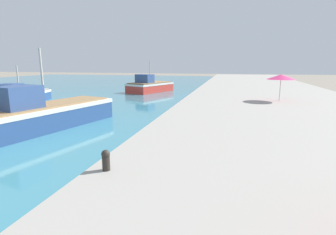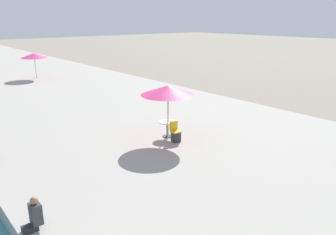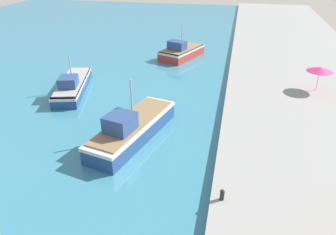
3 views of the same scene
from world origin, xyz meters
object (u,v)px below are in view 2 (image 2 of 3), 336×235
at_px(person_at_quay, 34,215).
at_px(cafe_umbrella_white, 34,56).
at_px(cafe_table, 167,126).
at_px(cafe_umbrella_pink, 168,90).
at_px(cafe_chair_left, 176,135).

bearing_deg(person_at_quay, cafe_umbrella_white, 70.91).
bearing_deg(cafe_table, cafe_umbrella_white, 87.84).
height_order(cafe_umbrella_pink, person_at_quay, cafe_umbrella_pink).
distance_m(cafe_table, person_at_quay, 7.84).
distance_m(cafe_umbrella_pink, cafe_umbrella_white, 19.93).
xyz_separation_m(cafe_umbrella_pink, person_at_quay, (-7.07, -2.97, -1.86)).
height_order(cafe_umbrella_white, person_at_quay, cafe_umbrella_white).
relative_size(cafe_umbrella_pink, person_at_quay, 2.65).
bearing_deg(cafe_umbrella_white, cafe_chair_left, -92.41).
relative_size(cafe_table, person_at_quay, 0.85).
distance_m(cafe_chair_left, person_at_quay, 7.47).
bearing_deg(cafe_umbrella_pink, person_at_quay, -157.20).
bearing_deg(cafe_umbrella_white, cafe_table, -92.16).
height_order(cafe_chair_left, person_at_quay, person_at_quay).
bearing_deg(person_at_quay, cafe_chair_left, 19.01).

